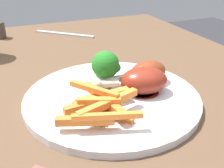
{
  "coord_description": "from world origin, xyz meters",
  "views": [
    {
      "loc": [
        -0.39,
        0.15,
        0.99
      ],
      "look_at": [
        -0.02,
        -0.01,
        0.79
      ],
      "focal_mm": 44.03,
      "sensor_mm": 36.0,
      "label": 1
    }
  ],
  "objects": [
    {
      "name": "chicken_drumstick_extra",
      "position": [
        -0.03,
        -0.06,
        0.79
      ],
      "size": [
        0.08,
        0.13,
        0.04
      ],
      "color": "#61190F",
      "rests_on": "dinner_plate"
    },
    {
      "name": "broccoli_floret_front",
      "position": [
        0.01,
        -0.01,
        0.81
      ],
      "size": [
        0.05,
        0.05,
        0.07
      ],
      "color": "#8DB649",
      "rests_on": "dinner_plate"
    },
    {
      "name": "pepper_shaker",
      "position": [
        0.44,
        0.15,
        0.78
      ],
      "size": [
        0.03,
        0.03,
        0.05
      ],
      "primitive_type": "cylinder",
      "color": "#423833",
      "rests_on": "dining_table"
    },
    {
      "name": "dining_table",
      "position": [
        0.0,
        0.0,
        0.65
      ],
      "size": [
        1.12,
        0.79,
        0.76
      ],
      "color": "brown",
      "rests_on": "ground_plane"
    },
    {
      "name": "carrot_fries_pile",
      "position": [
        -0.07,
        0.03,
        0.79
      ],
      "size": [
        0.13,
        0.13,
        0.03
      ],
      "color": "orange",
      "rests_on": "dinner_plate"
    },
    {
      "name": "chicken_drumstick_near",
      "position": [
        0.0,
        -0.08,
        0.79
      ],
      "size": [
        0.05,
        0.12,
        0.04
      ],
      "color": "#5F2211",
      "rests_on": "dinner_plate"
    },
    {
      "name": "fork",
      "position": [
        0.4,
        -0.03,
        0.76
      ],
      "size": [
        0.14,
        0.15,
        0.0
      ],
      "primitive_type": "cube",
      "rotation": [
        0.0,
        0.0,
        0.84
      ],
      "color": "silver",
      "rests_on": "dining_table"
    },
    {
      "name": "chicken_drumstick_far",
      "position": [
        -0.03,
        -0.05,
        0.79
      ],
      "size": [
        0.08,
        0.12,
        0.04
      ],
      "color": "maroon",
      "rests_on": "dinner_plate"
    },
    {
      "name": "dinner_plate",
      "position": [
        -0.02,
        -0.01,
        0.76
      ],
      "size": [
        0.3,
        0.3,
        0.01
      ],
      "primitive_type": "cylinder",
      "color": "silver",
      "rests_on": "dining_table"
    }
  ]
}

